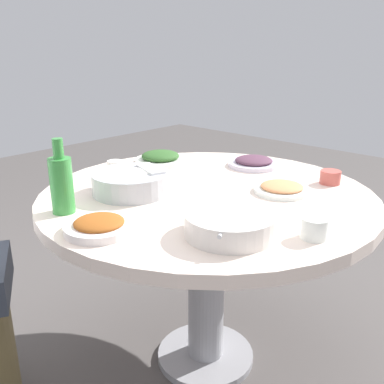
{
  "coord_description": "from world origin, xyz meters",
  "views": [
    {
      "loc": [
        1.0,
        -1.18,
        1.28
      ],
      "look_at": [
        0.02,
        -0.11,
        0.78
      ],
      "focal_mm": 40.92,
      "sensor_mm": 36.0,
      "label": 1
    }
  ],
  "objects_px": {
    "tea_cup_side": "(115,167)",
    "soup_bowl": "(230,225)",
    "green_bottle": "(61,183)",
    "dish_greens": "(160,158)",
    "dish_stirfry": "(100,226)",
    "tea_cup_far": "(314,228)",
    "dish_shrimp": "(282,188)",
    "dish_eggplant": "(254,162)",
    "tea_cup_near": "(330,177)",
    "rice_bowl": "(131,182)",
    "round_dining_table": "(207,223)"
  },
  "relations": [
    {
      "from": "tea_cup_side",
      "to": "rice_bowl",
      "type": "bearing_deg",
      "value": -25.32
    },
    {
      "from": "dish_stirfry",
      "to": "tea_cup_far",
      "type": "height_order",
      "value": "tea_cup_far"
    },
    {
      "from": "round_dining_table",
      "to": "tea_cup_side",
      "type": "relative_size",
      "value": 19.27
    },
    {
      "from": "rice_bowl",
      "to": "dish_eggplant",
      "type": "relative_size",
      "value": 1.26
    },
    {
      "from": "dish_eggplant",
      "to": "tea_cup_side",
      "type": "xyz_separation_m",
      "value": [
        -0.37,
        -0.49,
        0.01
      ]
    },
    {
      "from": "dish_greens",
      "to": "dish_stirfry",
      "type": "distance_m",
      "value": 0.79
    },
    {
      "from": "soup_bowl",
      "to": "green_bottle",
      "type": "height_order",
      "value": "green_bottle"
    },
    {
      "from": "rice_bowl",
      "to": "dish_shrimp",
      "type": "xyz_separation_m",
      "value": [
        0.41,
        0.38,
        -0.03
      ]
    },
    {
      "from": "tea_cup_near",
      "to": "tea_cup_side",
      "type": "bearing_deg",
      "value": -146.59
    },
    {
      "from": "dish_stirfry",
      "to": "tea_cup_far",
      "type": "bearing_deg",
      "value": 38.35
    },
    {
      "from": "dish_shrimp",
      "to": "dish_eggplant",
      "type": "xyz_separation_m",
      "value": [
        -0.28,
        0.23,
        0.0
      ]
    },
    {
      "from": "tea_cup_side",
      "to": "tea_cup_far",
      "type": "bearing_deg",
      "value": -1.49
    },
    {
      "from": "dish_eggplant",
      "to": "round_dining_table",
      "type": "bearing_deg",
      "value": -79.44
    },
    {
      "from": "soup_bowl",
      "to": "dish_greens",
      "type": "height_order",
      "value": "soup_bowl"
    },
    {
      "from": "dish_eggplant",
      "to": "dish_greens",
      "type": "bearing_deg",
      "value": -146.13
    },
    {
      "from": "dish_shrimp",
      "to": "dish_eggplant",
      "type": "height_order",
      "value": "dish_eggplant"
    },
    {
      "from": "soup_bowl",
      "to": "dish_stirfry",
      "type": "bearing_deg",
      "value": -140.8
    },
    {
      "from": "green_bottle",
      "to": "tea_cup_near",
      "type": "xyz_separation_m",
      "value": [
        0.5,
        0.87,
        -0.07
      ]
    },
    {
      "from": "rice_bowl",
      "to": "dish_shrimp",
      "type": "height_order",
      "value": "rice_bowl"
    },
    {
      "from": "rice_bowl",
      "to": "soup_bowl",
      "type": "distance_m",
      "value": 0.5
    },
    {
      "from": "tea_cup_near",
      "to": "tea_cup_side",
      "type": "height_order",
      "value": "tea_cup_side"
    },
    {
      "from": "tea_cup_near",
      "to": "tea_cup_far",
      "type": "relative_size",
      "value": 1.04
    },
    {
      "from": "round_dining_table",
      "to": "dish_greens",
      "type": "bearing_deg",
      "value": 158.31
    },
    {
      "from": "dish_shrimp",
      "to": "tea_cup_far",
      "type": "xyz_separation_m",
      "value": [
        0.28,
        -0.29,
        0.01
      ]
    },
    {
      "from": "soup_bowl",
      "to": "dish_shrimp",
      "type": "distance_m",
      "value": 0.44
    },
    {
      "from": "green_bottle",
      "to": "tea_cup_far",
      "type": "distance_m",
      "value": 0.79
    },
    {
      "from": "rice_bowl",
      "to": "soup_bowl",
      "type": "bearing_deg",
      "value": -6.0
    },
    {
      "from": "dish_shrimp",
      "to": "dish_eggplant",
      "type": "distance_m",
      "value": 0.37
    },
    {
      "from": "rice_bowl",
      "to": "soup_bowl",
      "type": "xyz_separation_m",
      "value": [
        0.5,
        -0.05,
        -0.01
      ]
    },
    {
      "from": "dish_greens",
      "to": "dish_stirfry",
      "type": "relative_size",
      "value": 1.13
    },
    {
      "from": "rice_bowl",
      "to": "soup_bowl",
      "type": "relative_size",
      "value": 1.08
    },
    {
      "from": "dish_shrimp",
      "to": "dish_stirfry",
      "type": "xyz_separation_m",
      "value": [
        -0.2,
        -0.67,
        0.0
      ]
    },
    {
      "from": "dish_greens",
      "to": "green_bottle",
      "type": "xyz_separation_m",
      "value": [
        0.22,
        -0.64,
        0.08
      ]
    },
    {
      "from": "round_dining_table",
      "to": "rice_bowl",
      "type": "xyz_separation_m",
      "value": [
        -0.2,
        -0.2,
        0.17
      ]
    },
    {
      "from": "tea_cup_side",
      "to": "soup_bowl",
      "type": "bearing_deg",
      "value": -12.7
    },
    {
      "from": "green_bottle",
      "to": "tea_cup_side",
      "type": "relative_size",
      "value": 3.81
    },
    {
      "from": "tea_cup_near",
      "to": "soup_bowl",
      "type": "bearing_deg",
      "value": -89.41
    },
    {
      "from": "dish_stirfry",
      "to": "rice_bowl",
      "type": "bearing_deg",
      "value": 125.04
    },
    {
      "from": "round_dining_table",
      "to": "tea_cup_side",
      "type": "xyz_separation_m",
      "value": [
        -0.44,
        -0.08,
        0.15
      ]
    },
    {
      "from": "soup_bowl",
      "to": "round_dining_table",
      "type": "bearing_deg",
      "value": 140.16
    },
    {
      "from": "rice_bowl",
      "to": "tea_cup_near",
      "type": "relative_size",
      "value": 3.59
    },
    {
      "from": "rice_bowl",
      "to": "dish_greens",
      "type": "height_order",
      "value": "rice_bowl"
    },
    {
      "from": "dish_stirfry",
      "to": "tea_cup_side",
      "type": "xyz_separation_m",
      "value": [
        -0.45,
        0.41,
        0.01
      ]
    },
    {
      "from": "dish_eggplant",
      "to": "green_bottle",
      "type": "relative_size",
      "value": 0.93
    },
    {
      "from": "dish_shrimp",
      "to": "tea_cup_near",
      "type": "relative_size",
      "value": 2.58
    },
    {
      "from": "rice_bowl",
      "to": "tea_cup_far",
      "type": "xyz_separation_m",
      "value": [
        0.69,
        0.09,
        -0.01
      ]
    },
    {
      "from": "dish_stirfry",
      "to": "green_bottle",
      "type": "xyz_separation_m",
      "value": [
        -0.22,
        0.02,
        0.08
      ]
    },
    {
      "from": "dish_shrimp",
      "to": "dish_greens",
      "type": "relative_size",
      "value": 0.88
    },
    {
      "from": "dish_eggplant",
      "to": "tea_cup_far",
      "type": "distance_m",
      "value": 0.76
    },
    {
      "from": "soup_bowl",
      "to": "dish_eggplant",
      "type": "xyz_separation_m",
      "value": [
        -0.37,
        0.66,
        -0.01
      ]
    }
  ]
}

